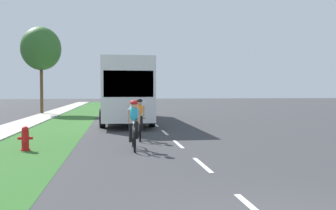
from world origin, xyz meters
The scene contains 11 objects.
ground_plane centered at (0.00, 20.00, 0.00)m, with size 120.00×120.00×0.00m, color #38383A.
grass_verge centered at (-4.95, 20.00, 0.00)m, with size 2.89×70.00×0.01m, color #2D6026.
sidewalk_concrete centered at (-7.29, 20.00, 0.00)m, with size 1.80×70.00×0.10m, color #B2ADA3.
lane_markings_center centered at (0.00, 24.00, 0.00)m, with size 0.12×54.30×0.01m.
fire_hydrant_red centered at (-4.95, 7.60, 0.37)m, with size 0.44×0.38×0.76m.
cyclist_lead centered at (-1.60, 7.31, 0.81)m, with size 0.42×1.72×1.58m.
cyclist_trailing centered at (-1.29, 9.54, 0.81)m, with size 0.42×1.72×1.58m.
bus_white centered at (-1.58, 18.01, 1.98)m, with size 2.78×11.60×3.48m.
sedan_silver centered at (-1.68, 35.42, 0.77)m, with size 1.98×4.30×1.52m.
pickup_red centered at (-1.23, 46.70, 0.83)m, with size 2.22×5.10×1.64m.
street_tree_near centered at (-8.08, 25.92, 5.24)m, with size 3.15×3.15×6.99m.
Camera 1 is at (-2.14, -3.93, 1.87)m, focal length 38.04 mm.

